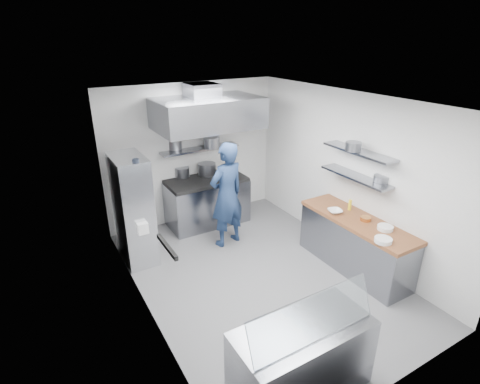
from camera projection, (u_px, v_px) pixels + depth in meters
floor at (259, 275)px, 6.10m from camera, size 5.00×5.00×0.00m
ceiling at (263, 101)px, 5.01m from camera, size 5.00×5.00×0.00m
wall_back at (192, 153)px, 7.54m from camera, size 3.60×2.80×0.02m
wall_front at (404, 287)px, 3.57m from camera, size 3.60×2.80×0.02m
wall_left at (141, 225)px, 4.72m from camera, size 2.80×5.00×0.02m
wall_right at (348, 175)px, 6.40m from camera, size 2.80×5.00×0.02m
gas_range at (207, 202)px, 7.64m from camera, size 1.60×0.80×0.90m
cooktop at (206, 180)px, 7.46m from camera, size 1.57×0.78×0.06m
stock_pot_left at (182, 172)px, 7.53m from camera, size 0.28×0.28×0.20m
stock_pot_mid at (207, 169)px, 7.64m from camera, size 0.36×0.36×0.24m
stock_pot_right at (230, 173)px, 7.55m from camera, size 0.26×0.26×0.16m
over_range_shelf at (200, 149)px, 7.42m from camera, size 1.60×0.30×0.04m
shelf_pot_a at (175, 145)px, 7.31m from camera, size 0.27×0.27×0.18m
shelf_pot_b at (212, 142)px, 7.38m from camera, size 0.31×0.31×0.22m
extractor_hood at (208, 113)px, 6.78m from camera, size 1.90×1.15×0.55m
hood_duct at (202, 90)px, 6.81m from camera, size 0.55×0.55×0.24m
red_firebox at (131, 163)px, 6.91m from camera, size 0.22×0.10×0.26m
chef at (227, 195)px, 6.68m from camera, size 0.79×0.59×1.94m
wire_rack at (133, 209)px, 6.24m from camera, size 0.50×0.90×1.85m
rack_bin_a at (142, 227)px, 5.93m from camera, size 0.16×0.20×0.18m
rack_bin_b at (132, 191)px, 6.02m from camera, size 0.14×0.18×0.16m
rack_jar at (136, 165)px, 5.66m from camera, size 0.10×0.10×0.18m
knife_strip at (167, 247)px, 3.96m from camera, size 0.04×0.55×0.05m
prep_counter_base at (354, 245)px, 6.15m from camera, size 0.62×2.00×0.84m
prep_counter_top at (358, 221)px, 5.98m from camera, size 0.65×2.04×0.06m
plate_stack_a at (383, 240)px, 5.30m from camera, size 0.25×0.25×0.06m
plate_stack_b at (385, 228)px, 5.64m from camera, size 0.24×0.24×0.06m
copper_pan at (366, 219)px, 5.91m from camera, size 0.17×0.17×0.06m
squeeze_bottle at (350, 205)px, 6.25m from camera, size 0.05×0.05×0.18m
mixing_bowl at (335, 211)px, 6.17m from camera, size 0.29×0.29×0.06m
wall_shelf_lower at (356, 177)px, 6.04m from camera, size 0.30×1.30×0.04m
wall_shelf_upper at (359, 152)px, 5.88m from camera, size 0.30×1.30×0.04m
shelf_pot_c at (381, 178)px, 5.77m from camera, size 0.24×0.24×0.10m
shelf_pot_d at (353, 146)px, 5.83m from camera, size 0.25×0.25×0.14m
display_case at (301, 359)px, 4.00m from camera, size 1.50×0.70×0.85m
display_glass at (313, 318)px, 3.65m from camera, size 1.47×0.19×0.42m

